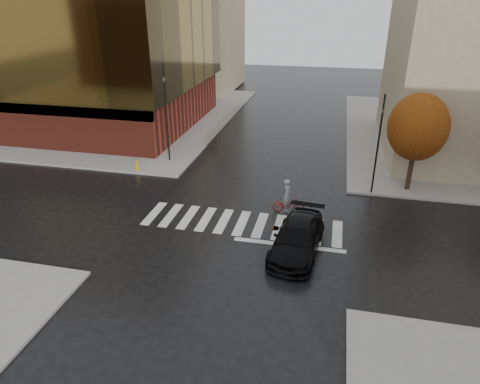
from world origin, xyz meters
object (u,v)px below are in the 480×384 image
Objects in this scene: traffic_light_nw at (166,107)px; fire_hydrant at (137,165)px; traffic_light_ne at (379,140)px; cyclist at (288,201)px; sedan at (297,238)px.

traffic_light_nw is 10.20× the size of fire_hydrant.
traffic_light_ne is (15.38, -2.70, -0.62)m from traffic_light_nw.
traffic_light_nw is at bearing 48.83° from cyclist.
fire_hydrant is at bearing 10.18° from traffic_light_ne.
sedan is 2.56× the size of cyclist.
sedan is at bearing -175.49° from cyclist.
traffic_light_ne is at bearing -62.31° from cyclist.
sedan is 15.31m from fire_hydrant.
fire_hydrant is at bearing 153.03° from sedan.
sedan is at bearing 65.63° from traffic_light_nw.
traffic_light_ne is (4.15, 8.10, 3.00)m from sedan.
cyclist is at bearing 77.05° from traffic_light_nw.
cyclist is 2.96× the size of fire_hydrant.
traffic_light_ne is 17.32m from fire_hydrant.
cyclist is 0.33× the size of traffic_light_ne.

